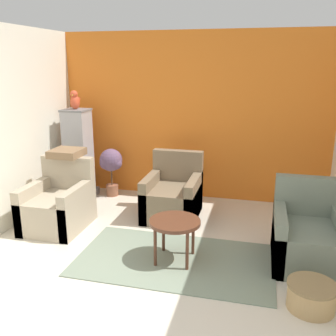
{
  "coord_description": "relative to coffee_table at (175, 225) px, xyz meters",
  "views": [
    {
      "loc": [
        1.06,
        -2.61,
        2.15
      ],
      "look_at": [
        0.0,
        1.62,
        0.92
      ],
      "focal_mm": 40.0,
      "sensor_mm": 36.0,
      "label": 1
    }
  ],
  "objects": [
    {
      "name": "armchair_right",
      "position": [
        1.43,
        0.32,
        -0.14
      ],
      "size": [
        0.74,
        0.87,
        0.9
      ],
      "color": "slate",
      "rests_on": "ground_plane"
    },
    {
      "name": "ground_plane",
      "position": [
        -0.21,
        -1.08,
        -0.43
      ],
      "size": [
        20.0,
        20.0,
        0.0
      ],
      "primitive_type": "plane",
      "color": "beige",
      "rests_on": "ground"
    },
    {
      "name": "birdcage",
      "position": [
        -1.99,
        1.67,
        0.27
      ],
      "size": [
        0.46,
        0.46,
        1.45
      ],
      "color": "slate",
      "rests_on": "ground_plane"
    },
    {
      "name": "armchair_left",
      "position": [
        -1.73,
        0.51,
        -0.14
      ],
      "size": [
        0.74,
        0.87,
        0.9
      ],
      "color": "tan",
      "rests_on": "ground_plane"
    },
    {
      "name": "coffee_table",
      "position": [
        0.0,
        0.0,
        0.0
      ],
      "size": [
        0.57,
        0.57,
        0.49
      ],
      "color": "#512D1E",
      "rests_on": "ground_plane"
    },
    {
      "name": "armchair_middle",
      "position": [
        -0.32,
        1.25,
        -0.14
      ],
      "size": [
        0.74,
        0.87,
        0.9
      ],
      "color": "#7A664C",
      "rests_on": "ground_plane"
    },
    {
      "name": "throw_pillow",
      "position": [
        -1.73,
        0.84,
        0.52
      ],
      "size": [
        0.41,
        0.41,
        0.1
      ],
      "color": "#846647",
      "rests_on": "armchair_left"
    },
    {
      "name": "parrot",
      "position": [
        -1.99,
        1.68,
        1.15
      ],
      "size": [
        0.14,
        0.25,
        0.3
      ],
      "color": "#D14C2D",
      "rests_on": "birdcage"
    },
    {
      "name": "wicker_basket",
      "position": [
        1.39,
        -0.54,
        -0.3
      ],
      "size": [
        0.44,
        0.44,
        0.25
      ],
      "color": "tan",
      "rests_on": "ground_plane"
    },
    {
      "name": "potted_plant",
      "position": [
        -1.51,
        1.85,
        0.12
      ],
      "size": [
        0.41,
        0.37,
        0.8
      ],
      "color": "brown",
      "rests_on": "ground_plane"
    },
    {
      "name": "wall_left",
      "position": [
        -2.37,
        0.54,
        0.89
      ],
      "size": [
        0.06,
        3.23,
        2.63
      ],
      "color": "silver",
      "rests_on": "ground_plane"
    },
    {
      "name": "wall_back_accent",
      "position": [
        -0.21,
        2.18,
        0.89
      ],
      "size": [
        4.38,
        0.06,
        2.63
      ],
      "color": "orange",
      "rests_on": "ground_plane"
    },
    {
      "name": "area_rug",
      "position": [
        0.0,
        0.0,
        -0.43
      ],
      "size": [
        2.2,
        1.25,
        0.01
      ],
      "color": "gray",
      "rests_on": "ground_plane"
    }
  ]
}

